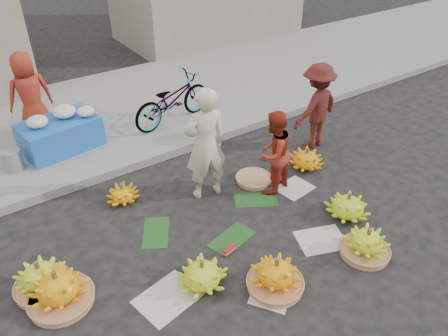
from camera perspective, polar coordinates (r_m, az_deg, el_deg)
ground at (r=6.20m, az=0.71°, el=-7.85°), size 80.00×80.00×0.00m
curb at (r=7.71m, az=-8.64°, el=1.70°), size 40.00×0.25×0.15m
sidewalk at (r=9.44m, az=-14.44°, el=7.21°), size 40.00×4.00×0.12m
newspaper_scatter at (r=5.75m, az=5.37°, el=-12.19°), size 3.20×1.80×0.00m
banana_leaves at (r=6.28m, az=-1.09°, el=-7.16°), size 2.00×1.00×0.00m
banana_bunch_0 at (r=5.48m, az=-20.82°, el=-14.57°), size 0.74×0.74×0.50m
banana_bunch_1 at (r=5.36m, az=-2.87°, el=-13.68°), size 0.66×0.66×0.39m
banana_bunch_2 at (r=5.35m, az=6.78°, el=-13.74°), size 0.78×0.78×0.46m
banana_bunch_3 at (r=5.99m, az=18.10°, el=-9.34°), size 0.72×0.72×0.44m
banana_bunch_4 at (r=6.55m, az=15.85°, el=-4.76°), size 0.81×0.81×0.39m
banana_bunch_5 at (r=7.48m, az=10.71°, el=1.19°), size 0.71×0.71×0.37m
banana_bunch_6 at (r=5.71m, az=-22.79°, el=-13.10°), size 0.69×0.69×0.45m
banana_bunch_7 at (r=6.78m, az=-13.11°, el=-3.30°), size 0.54×0.54×0.31m
basket_spare at (r=7.10m, az=3.88°, el=-1.45°), size 0.65×0.65×0.07m
incense_stack at (r=5.82m, az=0.68°, el=-10.71°), size 0.20×0.11×0.08m
vendor_cream at (r=6.33m, az=-2.45°, el=3.05°), size 0.71×0.52×1.77m
vendor_red at (r=6.57m, az=6.44°, el=1.94°), size 0.78×0.68×1.35m
man_striped at (r=7.86m, az=11.97°, el=7.87°), size 1.07×0.71×1.55m
flower_table at (r=8.11m, az=-20.59°, el=4.38°), size 1.38×0.98×0.74m
grey_bucket at (r=7.86m, az=-25.90°, el=0.94°), size 0.31×0.31×0.35m
flower_vendor at (r=8.55m, az=-24.00°, el=8.68°), size 0.77×0.51×1.56m
bicycle at (r=8.47m, az=-6.79°, el=8.86°), size 0.95×1.85×0.93m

